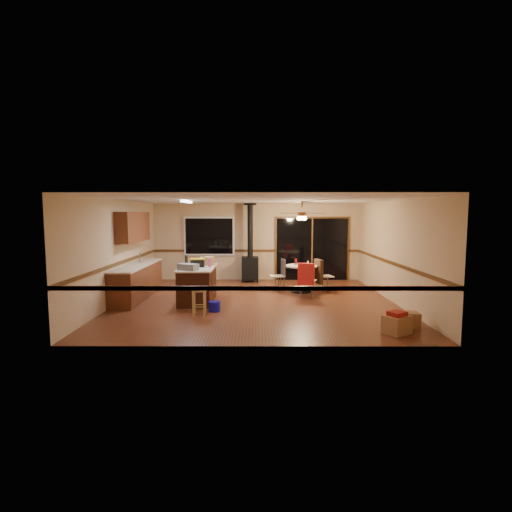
{
  "coord_description": "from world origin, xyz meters",
  "views": [
    {
      "loc": [
        0.03,
        -10.1,
        2.24
      ],
      "look_at": [
        0.0,
        0.3,
        1.15
      ],
      "focal_mm": 28.0,
      "sensor_mm": 36.0,
      "label": 1
    }
  ],
  "objects_px": {
    "chair_left": "(280,271)",
    "box_under_window": "(202,278)",
    "box_corner_b": "(409,320)",
    "chair_right": "(319,272)",
    "kitchen_island": "(198,284)",
    "toolbox_black": "(198,263)",
    "box_corner_a": "(397,325)",
    "bar_stool": "(199,303)",
    "chair_near": "(306,276)",
    "dining_table": "(301,274)",
    "toolbox_grey": "(188,267)",
    "wood_stove": "(250,260)",
    "blue_bucket": "(214,306)"
  },
  "relations": [
    {
      "from": "bar_stool",
      "to": "chair_right",
      "type": "distance_m",
      "value": 4.12
    },
    {
      "from": "toolbox_black",
      "to": "chair_left",
      "type": "relative_size",
      "value": 0.66
    },
    {
      "from": "dining_table",
      "to": "box_corner_b",
      "type": "distance_m",
      "value": 4.03
    },
    {
      "from": "bar_stool",
      "to": "dining_table",
      "type": "distance_m",
      "value": 3.74
    },
    {
      "from": "chair_right",
      "to": "bar_stool",
      "type": "bearing_deg",
      "value": -138.54
    },
    {
      "from": "chair_near",
      "to": "chair_right",
      "type": "bearing_deg",
      "value": 60.87
    },
    {
      "from": "kitchen_island",
      "to": "box_corner_a",
      "type": "distance_m",
      "value": 5.0
    },
    {
      "from": "chair_left",
      "to": "chair_near",
      "type": "xyz_separation_m",
      "value": [
        0.63,
        -0.99,
        0.01
      ]
    },
    {
      "from": "toolbox_grey",
      "to": "dining_table",
      "type": "xyz_separation_m",
      "value": [
        2.95,
        1.81,
        -0.44
      ]
    },
    {
      "from": "chair_left",
      "to": "box_under_window",
      "type": "distance_m",
      "value": 2.82
    },
    {
      "from": "toolbox_black",
      "to": "blue_bucket",
      "type": "relative_size",
      "value": 1.24
    },
    {
      "from": "dining_table",
      "to": "chair_near",
      "type": "relative_size",
      "value": 1.31
    },
    {
      "from": "box_under_window",
      "to": "box_corner_a",
      "type": "bearing_deg",
      "value": -50.85
    },
    {
      "from": "box_under_window",
      "to": "box_corner_a",
      "type": "relative_size",
      "value": 1.05
    },
    {
      "from": "wood_stove",
      "to": "chair_right",
      "type": "height_order",
      "value": "wood_stove"
    },
    {
      "from": "kitchen_island",
      "to": "chair_left",
      "type": "bearing_deg",
      "value": 32.35
    },
    {
      "from": "box_corner_b",
      "to": "bar_stool",
      "type": "bearing_deg",
      "value": 168.33
    },
    {
      "from": "toolbox_black",
      "to": "toolbox_grey",
      "type": "bearing_deg",
      "value": -105.93
    },
    {
      "from": "bar_stool",
      "to": "chair_left",
      "type": "bearing_deg",
      "value": 55.39
    },
    {
      "from": "wood_stove",
      "to": "chair_near",
      "type": "height_order",
      "value": "wood_stove"
    },
    {
      "from": "box_corner_b",
      "to": "chair_near",
      "type": "bearing_deg",
      "value": 122.12
    },
    {
      "from": "toolbox_black",
      "to": "chair_left",
      "type": "xyz_separation_m",
      "value": [
        2.2,
        1.41,
        -0.4
      ]
    },
    {
      "from": "wood_stove",
      "to": "chair_near",
      "type": "xyz_separation_m",
      "value": [
        1.54,
        -2.65,
        -0.13
      ]
    },
    {
      "from": "chair_left",
      "to": "box_corner_b",
      "type": "xyz_separation_m",
      "value": [
        2.35,
        -3.73,
        -0.44
      ]
    },
    {
      "from": "kitchen_island",
      "to": "chair_right",
      "type": "relative_size",
      "value": 2.4
    },
    {
      "from": "chair_right",
      "to": "box_under_window",
      "type": "relative_size",
      "value": 1.49
    },
    {
      "from": "chair_left",
      "to": "toolbox_black",
      "type": "bearing_deg",
      "value": -147.41
    },
    {
      "from": "toolbox_black",
      "to": "bar_stool",
      "type": "height_order",
      "value": "toolbox_black"
    },
    {
      "from": "blue_bucket",
      "to": "box_under_window",
      "type": "xyz_separation_m",
      "value": [
        -0.8,
        3.71,
        0.07
      ]
    },
    {
      "from": "box_under_window",
      "to": "dining_table",
      "type": "bearing_deg",
      "value": -24.6
    },
    {
      "from": "chair_right",
      "to": "kitchen_island",
      "type": "bearing_deg",
      "value": -158.97
    },
    {
      "from": "toolbox_grey",
      "to": "toolbox_black",
      "type": "relative_size",
      "value": 1.39
    },
    {
      "from": "dining_table",
      "to": "box_under_window",
      "type": "distance_m",
      "value": 3.4
    },
    {
      "from": "toolbox_black",
      "to": "chair_near",
      "type": "height_order",
      "value": "toolbox_black"
    },
    {
      "from": "toolbox_grey",
      "to": "chair_right",
      "type": "relative_size",
      "value": 0.68
    },
    {
      "from": "toolbox_grey",
      "to": "box_under_window",
      "type": "bearing_deg",
      "value": 92.23
    },
    {
      "from": "toolbox_grey",
      "to": "chair_right",
      "type": "distance_m",
      "value": 3.93
    },
    {
      "from": "kitchen_island",
      "to": "blue_bucket",
      "type": "distance_m",
      "value": 1.21
    },
    {
      "from": "toolbox_black",
      "to": "chair_left",
      "type": "distance_m",
      "value": 2.64
    },
    {
      "from": "blue_bucket",
      "to": "toolbox_grey",
      "type": "bearing_deg",
      "value": 143.88
    },
    {
      "from": "toolbox_grey",
      "to": "dining_table",
      "type": "height_order",
      "value": "toolbox_grey"
    },
    {
      "from": "chair_near",
      "to": "kitchen_island",
      "type": "bearing_deg",
      "value": -171.89
    },
    {
      "from": "chair_right",
      "to": "chair_near",
      "type": "bearing_deg",
      "value": -119.13
    },
    {
      "from": "kitchen_island",
      "to": "box_corner_b",
      "type": "relative_size",
      "value": 4.48
    },
    {
      "from": "wood_stove",
      "to": "dining_table",
      "type": "distance_m",
      "value": 2.33
    },
    {
      "from": "toolbox_black",
      "to": "dining_table",
      "type": "height_order",
      "value": "toolbox_black"
    },
    {
      "from": "toolbox_black",
      "to": "chair_left",
      "type": "height_order",
      "value": "toolbox_black"
    },
    {
      "from": "wood_stove",
      "to": "chair_left",
      "type": "xyz_separation_m",
      "value": [
        0.91,
        -1.65,
        -0.14
      ]
    },
    {
      "from": "box_corner_a",
      "to": "chair_left",
      "type": "bearing_deg",
      "value": 115.19
    },
    {
      "from": "wood_stove",
      "to": "bar_stool",
      "type": "distance_m",
      "value": 4.63
    }
  ]
}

